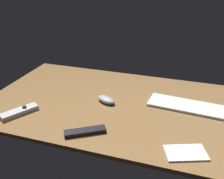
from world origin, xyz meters
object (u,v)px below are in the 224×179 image
Objects in this scene: notepad at (186,153)px; media_remote at (20,112)px; computer_mouse at (106,100)px; keyboard at (186,106)px; tv_remote at (85,132)px.

media_remote is at bearing 176.22° from notepad.
computer_mouse reaches higher than notepad.
notepad is at bearing -7.51° from computer_mouse.
tv_remote reaches higher than keyboard.
notepad is at bearing -32.58° from tv_remote.
keyboard is 2.06× the size of media_remote.
tv_remote is at bearing -61.87° from computer_mouse.
media_remote is (-37.32, -24.82, -0.37)cm from computer_mouse.
computer_mouse reaches higher than tv_remote.
media_remote is 81.59cm from notepad.
computer_mouse is at bearing 145.59° from notepad.
tv_remote is at bearing -132.18° from keyboard.
notepad is at bearing -64.15° from media_remote.
tv_remote is 1.14× the size of notepad.
computer_mouse is 30.10cm from tv_remote.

